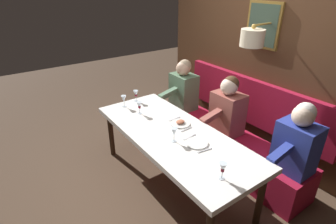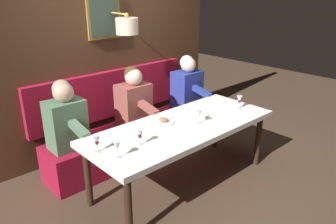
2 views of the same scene
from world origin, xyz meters
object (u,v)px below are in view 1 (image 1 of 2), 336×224
object	(u,v)px
wine_glass_1	(139,106)
wine_glass_3	(136,94)
diner_near	(228,108)
wine_glass_0	(174,132)
dining_table	(173,138)
diner_middle	(183,87)
diner_nearest	(297,141)
wine_glass_2	(124,99)
wine_glass_4	(223,168)

from	to	relation	value
wine_glass_1	wine_glass_3	bearing A→B (deg)	67.24
diner_near	wine_glass_1	size ratio (longest dim) A/B	4.82
wine_glass_0	wine_glass_3	size ratio (longest dim) A/B	1.00
wine_glass_3	dining_table	bearing A→B (deg)	-94.93
diner_middle	diner_near	bearing A→B (deg)	-90.00
diner_nearest	wine_glass_0	world-z (taller)	diner_nearest
dining_table	wine_glass_1	distance (m)	0.67
diner_middle	wine_glass_2	distance (m)	1.02
dining_table	diner_nearest	distance (m)	1.32
diner_nearest	wine_glass_3	distance (m)	2.15
wine_glass_0	wine_glass_4	distance (m)	0.73
diner_nearest	wine_glass_4	bearing A→B (deg)	174.27
diner_middle	wine_glass_2	bearing A→B (deg)	179.01
dining_table	wine_glass_2	xyz separation A→B (m)	(-0.14, 0.95, 0.18)
diner_nearest	wine_glass_1	distance (m)	1.88
diner_middle	diner_nearest	bearing A→B (deg)	-90.00
wine_glass_4	wine_glass_0	bearing A→B (deg)	89.02
wine_glass_0	wine_glass_1	world-z (taller)	same
wine_glass_0	wine_glass_3	world-z (taller)	same
diner_middle	wine_glass_2	xyz separation A→B (m)	(-1.02, 0.02, 0.04)
diner_nearest	wine_glass_4	distance (m)	1.00
diner_middle	wine_glass_2	size ratio (longest dim) A/B	4.82
diner_near	wine_glass_3	size ratio (longest dim) A/B	4.82
diner_near	wine_glass_0	xyz separation A→B (m)	(-0.98, -0.15, 0.04)
wine_glass_1	wine_glass_4	world-z (taller)	same
wine_glass_2	wine_glass_1	bearing A→B (deg)	-77.40
diner_middle	wine_glass_1	bearing A→B (deg)	-163.11
dining_table	wine_glass_3	distance (m)	1.04
diner_middle	wine_glass_3	bearing A→B (deg)	173.89
wine_glass_4	diner_middle	bearing A→B (deg)	61.23
diner_nearest	dining_table	bearing A→B (deg)	132.04
diner_nearest	wine_glass_1	size ratio (longest dim) A/B	4.82
dining_table	wine_glass_0	xyz separation A→B (m)	(-0.10, -0.15, 0.18)
dining_table	wine_glass_4	world-z (taller)	wine_glass_4
wine_glass_3	wine_glass_2	bearing A→B (deg)	-163.36
diner_nearest	wine_glass_0	distance (m)	1.28
diner_near	wine_glass_1	bearing A→B (deg)	145.90
wine_glass_3	wine_glass_4	size ratio (longest dim) A/B	1.00
wine_glass_3	wine_glass_4	bearing A→B (deg)	-96.03
diner_nearest	wine_glass_4	xyz separation A→B (m)	(-0.99, 0.10, 0.04)
diner_near	diner_middle	distance (m)	0.93
diner_nearest	diner_middle	xyz separation A→B (m)	(0.00, 1.91, 0.00)
dining_table	diner_middle	world-z (taller)	diner_middle
wine_glass_2	wine_glass_4	xyz separation A→B (m)	(0.03, -1.83, -0.00)
wine_glass_1	wine_glass_0	bearing A→B (deg)	-92.23
diner_near	wine_glass_1	distance (m)	1.15
wine_glass_2	diner_near	bearing A→B (deg)	-42.99
diner_nearest	wine_glass_3	xyz separation A→B (m)	(-0.79, 2.00, 0.04)
diner_middle	wine_glass_4	world-z (taller)	diner_middle
diner_nearest	wine_glass_0	size ratio (longest dim) A/B	4.82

